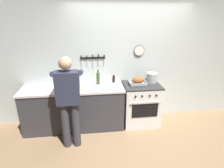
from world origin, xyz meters
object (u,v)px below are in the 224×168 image
Objects in this scene: stove at (141,104)px; person_cook at (68,98)px; stock_pot at (152,78)px; bottle_vinegar at (66,83)px; bottle_wine_red at (78,80)px; bottle_olive_oil at (98,78)px; cutting_board at (72,89)px; bottle_soy_sauce at (114,79)px; roasting_pan at (138,81)px; bottle_hot_sauce at (72,81)px.

person_cook is (-1.44, -0.59, 0.50)m from stove.
stock_pot is 1.01× the size of bottle_vinegar.
person_cook is at bearing -101.00° from bottle_wine_red.
stove is 1.64m from person_cook.
stove is at bearing -8.59° from bottle_olive_oil.
bottle_olive_oil reaches higher than stock_pot.
cutting_board is 2.07× the size of bottle_soy_sauce.
person_cook is 1.48m from roasting_pan.
bottle_hot_sauce is (-0.01, 0.79, 0.01)m from person_cook.
bottle_soy_sauce is at bearing 9.38° from bottle_vinegar.
cutting_board is 0.23m from bottle_wine_red.
bottle_wine_red reaches higher than bottle_olive_oil.
bottle_hot_sauce is 0.20m from bottle_wine_red.
stove is 2.75× the size of bottle_wine_red.
bottle_wine_red reaches higher than bottle_hot_sauce.
bottle_hot_sauce is at bearing 171.99° from roasting_pan.
stock_pot is (1.68, 0.71, 0.05)m from person_cook.
bottle_soy_sauce is at bearing 10.19° from bottle_wine_red.
bottle_olive_oil reaches higher than roasting_pan.
stock_pot reaches higher than roasting_pan.
stock_pot is (0.24, 0.12, 0.55)m from stove.
bottle_olive_oil is (-1.14, 0.02, 0.02)m from stock_pot.
stock_pot is 1.69m from bottle_hot_sauce.
cutting_board is 0.58m from bottle_olive_oil.
stock_pot is 1.69m from cutting_board.
bottle_vinegar is at bearing 178.82° from roasting_pan.
stove is 1.44m from bottle_wine_red.
stove is 1.50m from cutting_board.
bottle_olive_oil is at bearing 171.24° from roasting_pan.
cutting_board is at bearing -161.70° from bottle_soy_sauce.
bottle_olive_oil is 1.74× the size of bottle_soy_sauce.
roasting_pan is at bearing -21.85° from bottle_soy_sauce.
cutting_board is at bearing -127.58° from bottle_wine_red.
bottle_olive_oil is at bearing 22.46° from cutting_board.
cutting_board is 0.91m from bottle_soy_sauce.
stock_pot is 1.30× the size of bottle_soy_sauce.
stock_pot is 0.69× the size of bottle_wine_red.
bottle_vinegar is at bearing -177.57° from stock_pot.
bottle_wine_red is at bearing -169.81° from bottle_soy_sauce.
stove is at bearing -154.17° from stock_pot.
roasting_pan is 1.08× the size of bottle_wine_red.
bottle_vinegar is 0.68× the size of bottle_wine_red.
stove is 1.55m from bottle_hot_sauce.
roasting_pan reaches higher than bottle_hot_sauce.
stove is 3.98× the size of stock_pot.
bottle_vinegar is at bearing -170.62° from bottle_soy_sauce.
bottle_soy_sauce is 0.76m from bottle_wine_red.
roasting_pan is 0.98× the size of cutting_board.
bottle_soy_sauce is at bearing 18.30° from cutting_board.
stock_pot is at bearing 2.43° from bottle_vinegar.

